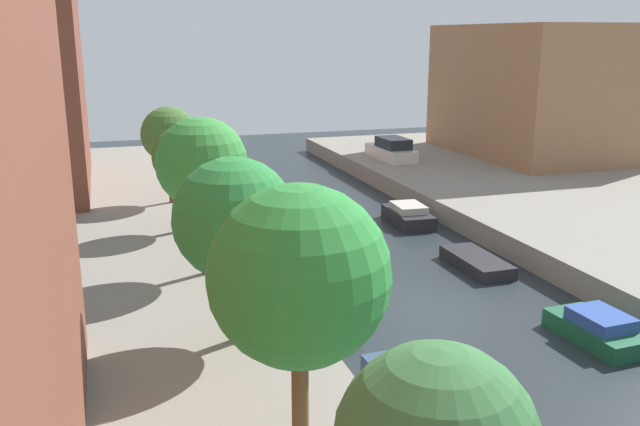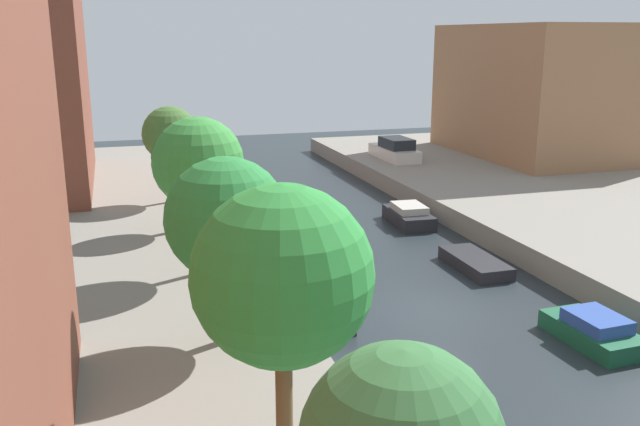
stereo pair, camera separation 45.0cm
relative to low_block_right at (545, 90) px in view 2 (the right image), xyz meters
name	(u,v)px [view 2 (the right image)]	position (x,y,z in m)	size (l,w,h in m)	color
ground_plane	(438,311)	(-18.00, -20.59, -5.25)	(84.00, 84.00, 0.00)	#232B30
low_block_right	(545,90)	(0.00, 0.00, 0.00)	(10.00, 13.35, 8.50)	#9E704C
street_tree_1	(282,277)	(-25.22, -28.68, -0.44)	(3.17, 3.17, 5.41)	brown
street_tree_2	(226,219)	(-25.22, -22.83, -0.95)	(3.14, 3.14, 4.89)	brown
street_tree_3	(198,163)	(-25.22, -17.39, -0.49)	(2.99, 2.99, 5.28)	brown
street_tree_4	(182,157)	(-25.22, -11.89, -1.22)	(2.43, 2.43, 4.28)	brown
street_tree_5	(170,135)	(-25.22, -6.75, -1.00)	(2.63, 2.63, 4.59)	brown
parked_car	(395,150)	(-10.40, 0.82, -3.66)	(1.84, 4.64, 1.43)	beige
moored_boat_left_2	(410,396)	(-21.38, -25.82, -4.91)	(1.66, 3.72, 0.68)	#33476B
moored_boat_left_3	(313,301)	(-21.90, -19.30, -4.94)	(1.96, 4.56, 0.71)	#232328
moored_boat_right_2	(594,331)	(-14.72, -24.07, -4.86)	(1.66, 3.12, 0.93)	#195638
moored_boat_right_3	(475,263)	(-14.76, -17.27, -5.00)	(1.47, 3.47, 0.50)	#232328
moored_boat_right_4	(409,216)	(-14.54, -10.58, -4.83)	(1.78, 3.43, 0.99)	#232328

